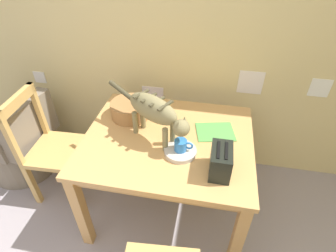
% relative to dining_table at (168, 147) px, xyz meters
% --- Properties ---
extents(wall_rear, '(4.47, 0.11, 2.50)m').
position_rel_dining_table_xyz_m(wall_rear, '(-0.13, 0.68, 0.59)').
color(wall_rear, '#DBC684').
rests_on(wall_rear, ground_plane).
extents(dining_table, '(1.15, 0.95, 0.75)m').
position_rel_dining_table_xyz_m(dining_table, '(0.00, 0.00, 0.00)').
color(dining_table, tan).
rests_on(dining_table, ground_plane).
extents(cat, '(0.61, 0.38, 0.33)m').
position_rel_dining_table_xyz_m(cat, '(-0.08, -0.03, 0.32)').
color(cat, olive).
rests_on(cat, dining_table).
extents(saucer_bowl, '(0.21, 0.21, 0.03)m').
position_rel_dining_table_xyz_m(saucer_bowl, '(0.11, -0.13, 0.11)').
color(saucer_bowl, '#BEB5A5').
rests_on(saucer_bowl, dining_table).
extents(coffee_mug, '(0.12, 0.08, 0.08)m').
position_rel_dining_table_xyz_m(coffee_mug, '(0.11, -0.13, 0.16)').
color(coffee_mug, '#2B72BE').
rests_on(coffee_mug, saucer_bowl).
extents(magazine, '(0.30, 0.26, 0.01)m').
position_rel_dining_table_xyz_m(magazine, '(0.31, 0.12, 0.09)').
color(magazine, '#549C4A').
rests_on(magazine, dining_table).
extents(book_stack, '(0.19, 0.14, 0.03)m').
position_rel_dining_table_xyz_m(book_stack, '(-0.32, 0.31, 0.10)').
color(book_stack, '#549460').
rests_on(book_stack, dining_table).
extents(wicker_basket, '(0.29, 0.29, 0.12)m').
position_rel_dining_table_xyz_m(wicker_basket, '(-0.33, 0.20, 0.15)').
color(wicker_basket, '#A06F3E').
rests_on(wicker_basket, dining_table).
extents(toaster, '(0.12, 0.20, 0.18)m').
position_rel_dining_table_xyz_m(toaster, '(0.36, -0.25, 0.18)').
color(toaster, black).
rests_on(toaster, dining_table).
extents(wooden_chair_near, '(0.44, 0.44, 0.95)m').
position_rel_dining_table_xyz_m(wooden_chair_near, '(-0.95, 0.02, -0.20)').
color(wooden_chair_near, tan).
rests_on(wooden_chair_near, ground_plane).
extents(wicker_armchair, '(0.63, 0.65, 0.78)m').
position_rel_dining_table_xyz_m(wicker_armchair, '(-1.42, 0.17, -0.39)').
color(wicker_armchair, '#796E5D').
rests_on(wicker_armchair, ground_plane).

